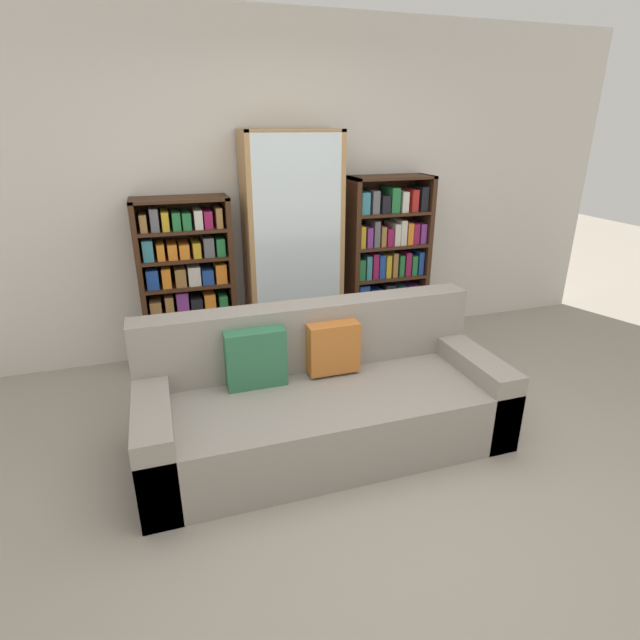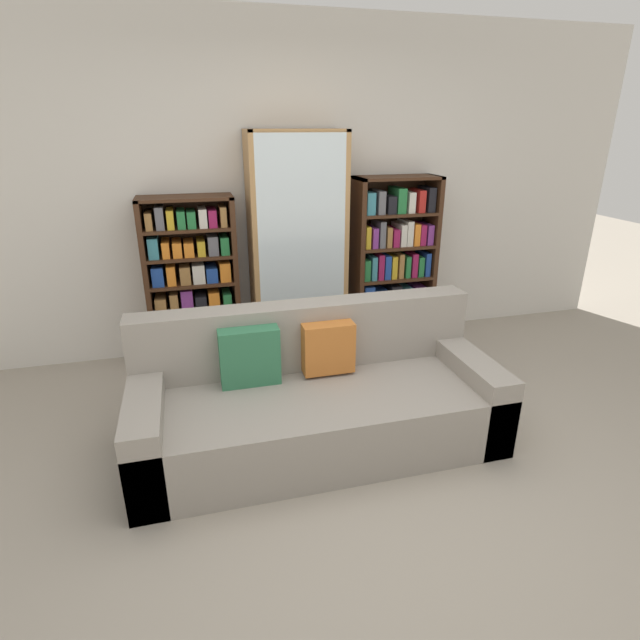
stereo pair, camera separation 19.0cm
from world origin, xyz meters
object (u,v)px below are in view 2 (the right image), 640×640
at_px(wine_bottle, 385,341).
at_px(couch, 316,400).
at_px(display_cabinet, 297,247).
at_px(bookshelf_left, 192,283).
at_px(bookshelf_right, 393,264).

bearing_deg(wine_bottle, couch, -130.90).
bearing_deg(display_cabinet, bookshelf_left, 178.96).
height_order(display_cabinet, wine_bottle, display_cabinet).
relative_size(bookshelf_right, wine_bottle, 4.05).
distance_m(bookshelf_right, wine_bottle, 0.72).
distance_m(bookshelf_left, wine_bottle, 1.68).
bearing_deg(wine_bottle, display_cabinet, 149.83).
bearing_deg(wine_bottle, bookshelf_left, 165.33).
distance_m(display_cabinet, wine_bottle, 1.09).
bearing_deg(bookshelf_left, wine_bottle, -14.67).
relative_size(couch, wine_bottle, 6.04).
bearing_deg(couch, display_cabinet, 81.66).
xyz_separation_m(bookshelf_left, wine_bottle, (1.54, -0.40, -0.52)).
bearing_deg(display_cabinet, bookshelf_right, 1.00).
xyz_separation_m(display_cabinet, bookshelf_right, (0.87, 0.02, -0.21)).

